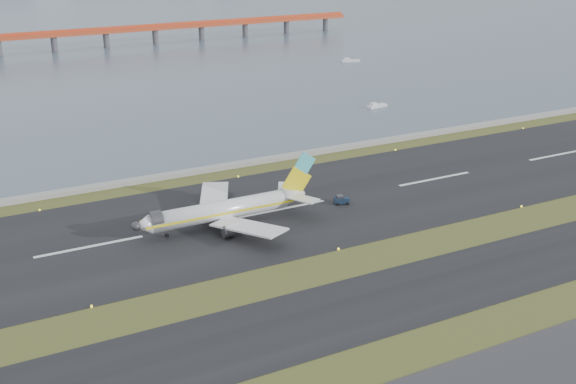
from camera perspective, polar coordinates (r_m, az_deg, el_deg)
name	(u,v)px	position (r m, az deg, el deg)	size (l,w,h in m)	color
ground	(361,266)	(126.90, 5.78, -5.88)	(1000.00, 1000.00, 0.00)	#364C1B
taxiway_strip	(402,296)	(118.26, 8.99, -8.12)	(1000.00, 18.00, 0.10)	black
runway_strip	(282,209)	(150.47, -0.47, -1.36)	(1000.00, 45.00, 0.10)	black
seawall	(226,166)	(175.88, -4.96, 2.03)	(1000.00, 2.50, 1.00)	gray
bay_water	(2,6)	(560.56, -21.66, 13.49)	(1400.00, 800.00, 1.30)	#465565
red_pier	(106,32)	(357.50, -14.22, 12.15)	(260.00, 5.00, 10.20)	#BA401F
airliner	(227,209)	(141.73, -4.84, -1.38)	(38.52, 32.89, 12.80)	white
pushback_tug	(341,200)	(153.26, 4.23, -0.63)	(3.50, 2.69, 1.98)	#122033
workboat_near	(376,106)	(235.58, 7.00, 6.78)	(7.18, 3.03, 1.69)	silver
workboat_far	(350,61)	(312.81, 4.92, 10.31)	(8.12, 4.45, 1.88)	silver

